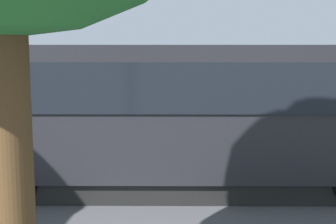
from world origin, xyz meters
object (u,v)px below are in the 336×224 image
object	(u,v)px
spectator_left	(178,123)
parked_motorcycle_silver	(104,150)
spectator_centre	(143,123)
spectator_far_left	(218,123)
tour_bus	(183,118)
stunt_motorcycle	(163,104)
traffic_cone	(217,122)
spectator_right	(105,124)

from	to	relation	value
spectator_left	parked_motorcycle_silver	size ratio (longest dim) A/B	0.86
parked_motorcycle_silver	spectator_centre	bearing A→B (deg)	-141.84
spectator_far_left	spectator_centre	bearing A→B (deg)	-5.69
tour_bus	spectator_far_left	xyz separation A→B (m)	(-1.19, -2.57, -0.56)
stunt_motorcycle	traffic_cone	world-z (taller)	stunt_motorcycle
spectator_centre	traffic_cone	bearing A→B (deg)	-120.13
spectator_centre	traffic_cone	world-z (taller)	spectator_centre
spectator_far_left	stunt_motorcycle	xyz separation A→B (m)	(1.43, -4.89, -0.03)
stunt_motorcycle	traffic_cone	bearing A→B (deg)	-173.38
traffic_cone	spectator_far_left	bearing A→B (deg)	81.97
traffic_cone	spectator_left	bearing A→B (deg)	68.69
spectator_left	parked_motorcycle_silver	bearing A→B (deg)	25.87
spectator_left	spectator_right	xyz separation A→B (m)	(2.09, -0.02, -0.02)
parked_motorcycle_silver	traffic_cone	distance (m)	6.93
parked_motorcycle_silver	stunt_motorcycle	size ratio (longest dim) A/B	1.09
tour_bus	spectator_right	distance (m)	3.66
spectator_far_left	spectator_right	world-z (taller)	spectator_far_left
spectator_far_left	parked_motorcycle_silver	distance (m)	3.28
spectator_right	stunt_motorcycle	xyz separation A→B (m)	(-1.80, -4.48, 0.02)
spectator_far_left	spectator_left	xyz separation A→B (m)	(1.13, -0.39, -0.04)
spectator_far_left	spectator_right	distance (m)	3.25
tour_bus	spectator_far_left	bearing A→B (deg)	-114.84
spectator_centre	parked_motorcycle_silver	xyz separation A→B (m)	(1.03, 0.81, -0.60)
spectator_far_left	traffic_cone	size ratio (longest dim) A/B	2.87
tour_bus	stunt_motorcycle	distance (m)	7.49
spectator_left	traffic_cone	xyz separation A→B (m)	(-1.85, -4.75, -0.74)
tour_bus	spectator_left	distance (m)	3.02
spectator_centre	parked_motorcycle_silver	size ratio (longest dim) A/B	0.88
spectator_left	spectator_right	bearing A→B (deg)	-0.48
tour_bus	spectator_right	bearing A→B (deg)	-55.71
spectator_centre	stunt_motorcycle	size ratio (longest dim) A/B	0.96
stunt_motorcycle	spectator_right	bearing A→B (deg)	68.17
spectator_far_left	spectator_left	world-z (taller)	spectator_far_left
tour_bus	spectator_left	bearing A→B (deg)	-91.22
stunt_motorcycle	traffic_cone	xyz separation A→B (m)	(-2.15, -0.25, -0.75)
tour_bus	spectator_centre	world-z (taller)	tour_bus
stunt_motorcycle	traffic_cone	size ratio (longest dim) A/B	2.99
tour_bus	traffic_cone	size ratio (longest dim) A/B	15.88
spectator_left	spectator_far_left	bearing A→B (deg)	160.86
spectator_left	parked_motorcycle_silver	xyz separation A→B (m)	(2.04, 0.99, -0.57)
spectator_left	spectator_centre	world-z (taller)	spectator_centre
parked_motorcycle_silver	spectator_left	bearing A→B (deg)	-154.13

